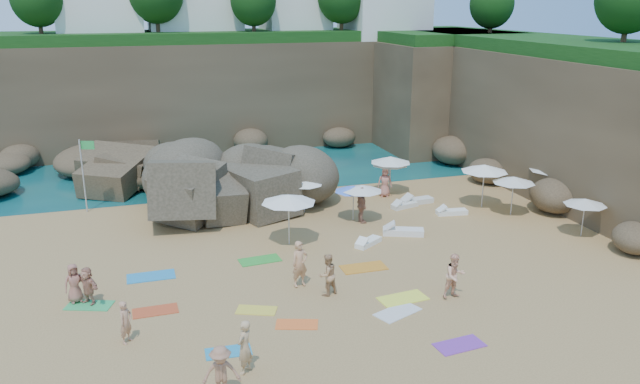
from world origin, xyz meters
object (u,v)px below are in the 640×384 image
object	(u,v)px
person_stand_5	(169,207)
person_stand_3	(362,205)
parasol_0	(304,181)
parasol_1	(285,160)
flag_pole	(85,166)
lounger_0	(405,205)
person_stand_4	(385,182)
person_stand_2	(240,191)
person_stand_1	(327,275)
parasol_2	(362,188)
rock_outcrop	(228,205)
person_stand_0	(126,322)
person_stand_6	(244,347)

from	to	relation	value
person_stand_5	person_stand_3	bearing A→B (deg)	-6.22
parasol_0	parasol_1	xyz separation A→B (m)	(0.13, 4.65, 0.05)
person_stand_5	parasol_1	bearing A→B (deg)	40.95
flag_pole	lounger_0	size ratio (longest dim) A/B	2.55
parasol_0	person_stand_4	size ratio (longest dim) A/B	1.17
person_stand_2	person_stand_1	bearing A→B (deg)	112.81
flag_pole	parasol_2	size ratio (longest dim) A/B	1.93
rock_outcrop	person_stand_1	size ratio (longest dim) A/B	5.44
flag_pole	person_stand_4	bearing A→B (deg)	-7.62
person_stand_0	flag_pole	bearing A→B (deg)	43.36
lounger_0	parasol_1	bearing A→B (deg)	119.16
parasol_2	person_stand_0	size ratio (longest dim) A/B	1.39
parasol_0	person_stand_1	size ratio (longest dim) A/B	1.20
parasol_1	person_stand_6	distance (m)	19.74
flag_pole	parasol_2	distance (m)	14.85
parasol_0	lounger_0	size ratio (longest dim) A/B	1.29
person_stand_2	person_stand_6	distance (m)	16.35
person_stand_0	person_stand_5	bearing A→B (deg)	25.32
parasol_2	person_stand_3	world-z (taller)	parasol_2
flag_pole	person_stand_2	world-z (taller)	flag_pole
lounger_0	person_stand_3	bearing A→B (deg)	-168.50
person_stand_3	person_stand_1	bearing A→B (deg)	151.17
parasol_1	person_stand_6	world-z (taller)	parasol_1
parasol_2	person_stand_2	distance (m)	7.07
lounger_0	person_stand_5	bearing A→B (deg)	159.99
parasol_2	person_stand_4	world-z (taller)	parasol_2
parasol_2	person_stand_0	xyz separation A→B (m)	(-11.85, -8.95, -1.05)
parasol_2	person_stand_6	world-z (taller)	parasol_2
rock_outcrop	lounger_0	world-z (taller)	rock_outcrop
parasol_0	person_stand_4	bearing A→B (deg)	15.15
person_stand_3	person_stand_4	distance (m)	4.88
person_stand_1	person_stand_5	xyz separation A→B (m)	(-5.25, 9.98, 0.10)
person_stand_0	person_stand_6	distance (m)	4.53
person_stand_3	person_stand_4	xyz separation A→B (m)	(2.94, 3.89, -0.09)
person_stand_2	lounger_0	bearing A→B (deg)	178.56
person_stand_1	person_stand_2	size ratio (longest dim) A/B	0.90
person_stand_0	person_stand_1	bearing A→B (deg)	-42.94
lounger_0	person_stand_5	size ratio (longest dim) A/B	0.84
person_stand_0	person_stand_4	size ratio (longest dim) A/B	0.87
parasol_0	parasol_2	bearing A→B (deg)	-42.25
parasol_0	person_stand_5	xyz separation A→B (m)	(-7.12, 0.18, -0.81)
person_stand_4	person_stand_6	bearing A→B (deg)	-107.83
flag_pole	parasol_1	size ratio (longest dim) A/B	1.93
parasol_2	person_stand_3	xyz separation A→B (m)	(-0.10, -0.22, -0.85)
parasol_2	flag_pole	bearing A→B (deg)	156.66
rock_outcrop	person_stand_0	bearing A→B (deg)	-112.36
person_stand_1	parasol_0	bearing A→B (deg)	-121.32
person_stand_0	person_stand_6	size ratio (longest dim) A/B	0.85
person_stand_0	person_stand_2	size ratio (longest dim) A/B	0.80
flag_pole	parasol_2	world-z (taller)	flag_pole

